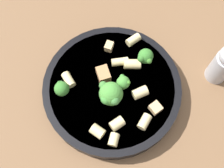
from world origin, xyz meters
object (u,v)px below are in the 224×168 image
broccoli_floret_2 (123,83)px  chicken_chunk_2 (156,108)px  rigatoni_6 (114,140)px  rigatoni_7 (68,80)px  broccoli_floret_0 (111,94)px  broccoli_floret_3 (62,89)px  rigatoni_0 (133,40)px  chicken_chunk_1 (105,73)px  pepper_shaker (224,64)px  rigatoni_1 (140,93)px  broccoli_floret_1 (146,58)px  rigatoni_5 (120,62)px  pasta_bowl (112,89)px  rigatoni_8 (98,131)px  rigatoni_3 (132,64)px  chicken_chunk_0 (109,46)px  rigatoni_2 (117,124)px  rigatoni_4 (143,123)px

broccoli_floret_2 → chicken_chunk_2: size_ratio=1.90×
rigatoni_6 → rigatoni_7: (0.00, 0.13, -0.00)m
broccoli_floret_0 → broccoli_floret_3: broccoli_floret_0 is taller
rigatoni_0 → rigatoni_7: same height
broccoli_floret_0 → chicken_chunk_1: bearing=62.8°
pepper_shaker → rigatoni_1: bearing=160.0°
broccoli_floret_1 → rigatoni_5: broccoli_floret_1 is taller
broccoli_floret_3 → broccoli_floret_1: bearing=-18.0°
pasta_bowl → pepper_shaker: bearing=-28.7°
rigatoni_7 → rigatoni_8: (-0.02, -0.10, 0.00)m
rigatoni_3 → broccoli_floret_0: bearing=-159.7°
chicken_chunk_0 → chicken_chunk_1: size_ratio=0.64×
broccoli_floret_1 → chicken_chunk_2: broccoli_floret_1 is taller
pasta_bowl → rigatoni_8: 0.09m
broccoli_floret_3 → rigatoni_3: broccoli_floret_3 is taller
rigatoni_1 → broccoli_floret_1: bearing=39.5°
rigatoni_8 → pepper_shaker: bearing=-10.8°
rigatoni_2 → rigatoni_6: rigatoni_2 is taller
rigatoni_8 → chicken_chunk_0: (0.11, 0.11, -0.00)m
rigatoni_1 → rigatoni_8: same height
rigatoni_0 → rigatoni_2: (-0.12, -0.10, 0.00)m
broccoli_floret_0 → pepper_shaker: pepper_shaker is taller
broccoli_floret_0 → rigatoni_7: bearing=115.6°
pasta_bowl → rigatoni_1: size_ratio=9.64×
rigatoni_8 → chicken_chunk_2: rigatoni_8 is taller
pasta_bowl → rigatoni_2: bearing=-122.1°
pasta_bowl → broccoli_floret_3: (-0.07, 0.04, 0.03)m
rigatoni_8 → pepper_shaker: pepper_shaker is taller
rigatoni_7 → broccoli_floret_2: bearing=-46.0°
broccoli_floret_2 → pepper_shaker: 0.18m
rigatoni_0 → chicken_chunk_0: (-0.04, 0.02, -0.00)m
chicken_chunk_0 → rigatoni_2: bearing=-123.6°
rigatoni_5 → chicken_chunk_2: bearing=-94.8°
broccoli_floret_1 → rigatoni_4: broccoli_floret_1 is taller
rigatoni_1 → chicken_chunk_1: (-0.02, 0.07, 0.00)m
broccoli_floret_1 → chicken_chunk_1: bearing=158.4°
rigatoni_6 → rigatoni_8: rigatoni_8 is taller
rigatoni_2 → rigatoni_4: rigatoni_2 is taller
rigatoni_4 → rigatoni_6: bearing=170.5°
pasta_bowl → broccoli_floret_3: bearing=148.9°
rigatoni_3 → rigatoni_4: bearing=-121.4°
chicken_chunk_0 → rigatoni_7: bearing=-175.6°
rigatoni_2 → rigatoni_6: size_ratio=1.11×
broccoli_floret_2 → rigatoni_5: 0.05m
rigatoni_8 → pepper_shaker: size_ratio=0.23×
rigatoni_8 → pasta_bowl: bearing=35.1°
rigatoni_4 → rigatoni_7: bearing=109.4°
rigatoni_6 → rigatoni_1: bearing=21.7°
chicken_chunk_0 → chicken_chunk_2: (-0.01, -0.14, -0.00)m
rigatoni_1 → chicken_chunk_1: chicken_chunk_1 is taller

